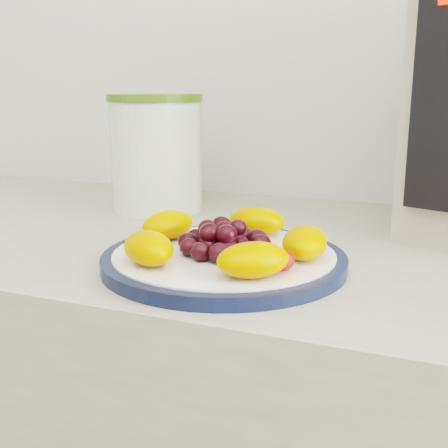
% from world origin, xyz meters
% --- Properties ---
extents(plate_rim, '(0.28, 0.28, 0.01)m').
position_xyz_m(plate_rim, '(-0.08, 1.06, 0.91)').
color(plate_rim, '#0F1A37').
rests_on(plate_rim, counter).
extents(plate_face, '(0.25, 0.25, 0.02)m').
position_xyz_m(plate_face, '(-0.08, 1.06, 0.91)').
color(plate_face, white).
rests_on(plate_face, counter).
extents(canister, '(0.20, 0.20, 0.18)m').
position_xyz_m(canister, '(-0.30, 1.30, 0.99)').
color(canister, '#35680F').
rests_on(canister, counter).
extents(canister_lid, '(0.20, 0.20, 0.01)m').
position_xyz_m(canister_lid, '(-0.30, 1.30, 1.08)').
color(canister_lid, '#446A1F').
rests_on(canister_lid, canister).
extents(appliance_panel, '(0.07, 0.04, 0.27)m').
position_xyz_m(appliance_panel, '(0.13, 1.22, 1.09)').
color(appliance_panel, black).
rests_on(appliance_panel, appliance_body).
extents(appliance_led, '(0.01, 0.01, 0.01)m').
position_xyz_m(appliance_led, '(0.13, 1.21, 1.19)').
color(appliance_led, '#FF0C05').
rests_on(appliance_led, appliance_panel).
extents(fruit_plate, '(0.24, 0.23, 0.04)m').
position_xyz_m(fruit_plate, '(-0.07, 1.05, 0.93)').
color(fruit_plate, orange).
rests_on(fruit_plate, plate_face).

